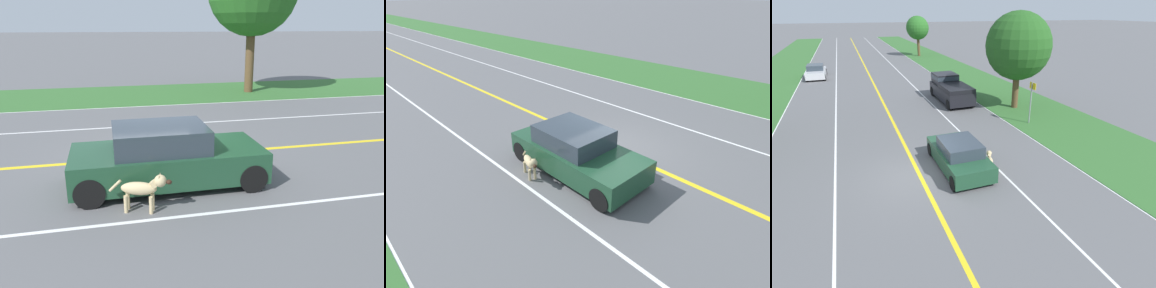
# 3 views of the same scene
# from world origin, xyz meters

# --- Properties ---
(ground_plane) EXTENTS (400.00, 400.00, 0.00)m
(ground_plane) POSITION_xyz_m (0.00, 0.00, 0.00)
(ground_plane) COLOR #5B5B5E
(centre_divider_line) EXTENTS (0.18, 160.00, 0.01)m
(centre_divider_line) POSITION_xyz_m (0.00, 0.00, 0.00)
(centre_divider_line) COLOR yellow
(centre_divider_line) RESTS_ON ground
(lane_edge_line_right) EXTENTS (0.14, 160.00, 0.01)m
(lane_edge_line_right) POSITION_xyz_m (7.00, 0.00, 0.00)
(lane_edge_line_right) COLOR white
(lane_edge_line_right) RESTS_ON ground
(lane_edge_line_left) EXTENTS (0.14, 160.00, 0.01)m
(lane_edge_line_left) POSITION_xyz_m (-7.00, 0.00, 0.00)
(lane_edge_line_left) COLOR white
(lane_edge_line_left) RESTS_ON ground
(lane_dash_same_dir) EXTENTS (0.10, 160.00, 0.01)m
(lane_dash_same_dir) POSITION_xyz_m (3.50, 0.00, 0.00)
(lane_dash_same_dir) COLOR white
(lane_dash_same_dir) RESTS_ON ground
(lane_dash_oncoming) EXTENTS (0.10, 160.00, 0.01)m
(lane_dash_oncoming) POSITION_xyz_m (-3.50, 0.00, 0.00)
(lane_dash_oncoming) COLOR white
(lane_dash_oncoming) RESTS_ON ground
(grass_verge_left) EXTENTS (6.00, 160.00, 0.03)m
(grass_verge_left) POSITION_xyz_m (-10.00, 0.00, 0.01)
(grass_verge_left) COLOR #33662D
(grass_verge_left) RESTS_ON ground
(ego_car) EXTENTS (1.90, 4.31, 1.40)m
(ego_car) POSITION_xyz_m (1.87, 0.05, 0.65)
(ego_car) COLOR #1E472D
(ego_car) RESTS_ON ground
(dog) EXTENTS (0.51, 1.22, 0.81)m
(dog) POSITION_xyz_m (3.13, -0.59, 0.50)
(dog) COLOR #D1B784
(dog) RESTS_ON ground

